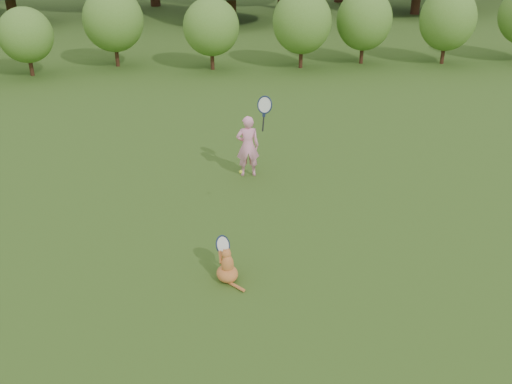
{
  "coord_description": "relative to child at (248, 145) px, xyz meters",
  "views": [
    {
      "loc": [
        -0.94,
        -8.18,
        5.13
      ],
      "look_at": [
        0.2,
        0.8,
        0.7
      ],
      "focal_mm": 40.0,
      "sensor_mm": 36.0,
      "label": 1
    }
  ],
  "objects": [
    {
      "name": "shrub_row",
      "position": [
        -0.32,
        9.92,
        0.69
      ],
      "size": [
        28.0,
        3.0,
        2.8
      ],
      "primitive_type": null,
      "color": "#507C26",
      "rests_on": "ground"
    },
    {
      "name": "tennis_ball",
      "position": [
        -0.33,
        -1.67,
        0.13
      ],
      "size": [
        0.06,
        0.06,
        0.06
      ],
      "color": "yellow",
      "rests_on": "ground"
    },
    {
      "name": "child",
      "position": [
        0.0,
        0.0,
        0.0
      ],
      "size": [
        0.78,
        0.51,
        2.01
      ],
      "rotation": [
        0.0,
        0.0,
        3.1
      ],
      "color": "pink",
      "rests_on": "ground"
    },
    {
      "name": "cat",
      "position": [
        -0.78,
        -3.87,
        -0.42
      ],
      "size": [
        0.49,
        0.85,
        0.74
      ],
      "rotation": [
        0.0,
        0.0,
        0.24
      ],
      "color": "#BD6124",
      "rests_on": "ground"
    },
    {
      "name": "ground",
      "position": [
        -0.32,
        -3.08,
        -0.71
      ],
      "size": [
        100.0,
        100.0,
        0.0
      ],
      "primitive_type": "plane",
      "color": "#304D15",
      "rests_on": "ground"
    }
  ]
}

